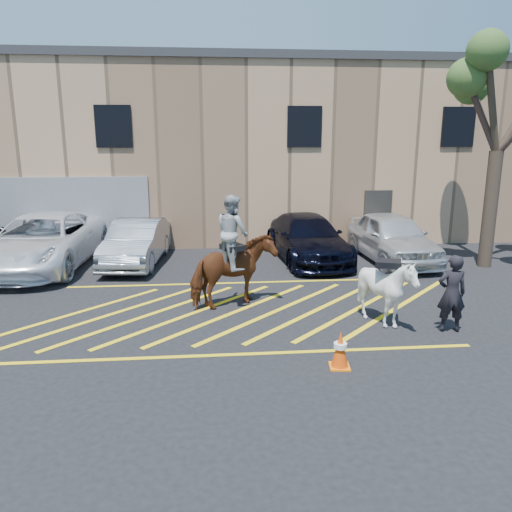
{
  "coord_description": "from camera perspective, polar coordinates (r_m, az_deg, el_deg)",
  "views": [
    {
      "loc": [
        -0.58,
        -12.03,
        4.26
      ],
      "look_at": [
        0.55,
        0.2,
        1.3
      ],
      "focal_mm": 35.0,
      "sensor_mm": 36.0,
      "label": 1
    }
  ],
  "objects": [
    {
      "name": "car_blue_suv",
      "position": [
        17.63,
        5.88,
        2.06
      ],
      "size": [
        2.6,
        5.47,
        1.54
      ],
      "primitive_type": "imported",
      "rotation": [
        0.0,
        0.0,
        0.08
      ],
      "color": "black",
      "rests_on": "ground"
    },
    {
      "name": "mounted_bay",
      "position": [
        12.57,
        -2.67,
        -0.75
      ],
      "size": [
        2.39,
        1.89,
        2.87
      ],
      "color": "maroon",
      "rests_on": "ground"
    },
    {
      "name": "ground",
      "position": [
        12.78,
        -2.4,
        -5.94
      ],
      "size": [
        90.0,
        90.0,
        0.0
      ],
      "primitive_type": "plane",
      "color": "black",
      "rests_on": "ground"
    },
    {
      "name": "tree",
      "position": [
        18.0,
        26.4,
        16.77
      ],
      "size": [
        3.99,
        4.37,
        7.31
      ],
      "color": "#403427",
      "rests_on": "ground"
    },
    {
      "name": "car_white_suv",
      "position": [
        17.98,
        15.29,
        2.09
      ],
      "size": [
        2.21,
        5.01,
        1.68
      ],
      "primitive_type": "imported",
      "rotation": [
        0.0,
        0.0,
        0.05
      ],
      "color": "silver",
      "rests_on": "ground"
    },
    {
      "name": "car_white_pickup",
      "position": [
        17.86,
        -23.22,
        1.52
      ],
      "size": [
        3.29,
        6.48,
        1.76
      ],
      "primitive_type": "imported",
      "rotation": [
        0.0,
        0.0,
        -0.06
      ],
      "color": "white",
      "rests_on": "ground"
    },
    {
      "name": "car_silver_sedan",
      "position": [
        17.4,
        -13.5,
        1.52
      ],
      "size": [
        1.99,
        4.66,
        1.5
      ],
      "primitive_type": "imported",
      "rotation": [
        0.0,
        0.0,
        -0.09
      ],
      "color": "#9398A0",
      "rests_on": "ground"
    },
    {
      "name": "warehouse",
      "position": [
        24.04,
        -4.03,
        12.07
      ],
      "size": [
        32.42,
        10.2,
        7.3
      ],
      "color": "tan",
      "rests_on": "ground"
    },
    {
      "name": "saddled_white",
      "position": [
        11.77,
        14.69,
        -3.85
      ],
      "size": [
        1.75,
        1.85,
        1.65
      ],
      "color": "silver",
      "rests_on": "ground"
    },
    {
      "name": "handler",
      "position": [
        11.85,
        21.46,
        -4.01
      ],
      "size": [
        0.67,
        0.47,
        1.76
      ],
      "primitive_type": "imported",
      "rotation": [
        0.0,
        0.0,
        3.05
      ],
      "color": "black",
      "rests_on": "ground"
    },
    {
      "name": "hatching_zone",
      "position": [
        12.5,
        -2.33,
        -6.37
      ],
      "size": [
        12.6,
        5.12,
        0.01
      ],
      "color": "yellow",
      "rests_on": "ground"
    },
    {
      "name": "traffic_cone",
      "position": [
        9.65,
        9.6,
        -10.46
      ],
      "size": [
        0.42,
        0.42,
        0.73
      ],
      "color": "orange",
      "rests_on": "ground"
    }
  ]
}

